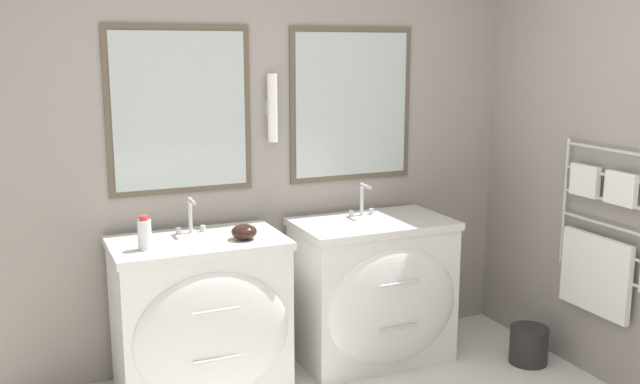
{
  "coord_description": "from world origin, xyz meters",
  "views": [
    {
      "loc": [
        -1.39,
        -2.28,
        1.9
      ],
      "look_at": [
        0.14,
        1.22,
        1.13
      ],
      "focal_mm": 40.0,
      "sensor_mm": 36.0,
      "label": 1
    }
  ],
  "objects_px": {
    "toiletry_bottle": "(145,234)",
    "vanity_left": "(202,317)",
    "amenity_bowl": "(244,232)",
    "waste_bin": "(529,344)",
    "vanity_right": "(374,291)"
  },
  "relations": [
    {
      "from": "toiletry_bottle",
      "to": "vanity_left",
      "type": "bearing_deg",
      "value": 10.95
    },
    {
      "from": "amenity_bowl",
      "to": "vanity_left",
      "type": "bearing_deg",
      "value": 163.77
    },
    {
      "from": "amenity_bowl",
      "to": "waste_bin",
      "type": "distance_m",
      "value": 1.91
    },
    {
      "from": "toiletry_bottle",
      "to": "waste_bin",
      "type": "relative_size",
      "value": 0.77
    },
    {
      "from": "toiletry_bottle",
      "to": "amenity_bowl",
      "type": "height_order",
      "value": "toiletry_bottle"
    },
    {
      "from": "vanity_left",
      "to": "amenity_bowl",
      "type": "height_order",
      "value": "amenity_bowl"
    },
    {
      "from": "vanity_left",
      "to": "waste_bin",
      "type": "height_order",
      "value": "vanity_left"
    },
    {
      "from": "vanity_left",
      "to": "amenity_bowl",
      "type": "relative_size",
      "value": 6.73
    },
    {
      "from": "toiletry_bottle",
      "to": "waste_bin",
      "type": "xyz_separation_m",
      "value": [
        2.23,
        -0.38,
        -0.84
      ]
    },
    {
      "from": "amenity_bowl",
      "to": "waste_bin",
      "type": "xyz_separation_m",
      "value": [
        1.69,
        -0.36,
        -0.8
      ]
    },
    {
      "from": "amenity_bowl",
      "to": "toiletry_bottle",
      "type": "bearing_deg",
      "value": 178.86
    },
    {
      "from": "vanity_right",
      "to": "amenity_bowl",
      "type": "relative_size",
      "value": 6.73
    },
    {
      "from": "vanity_left",
      "to": "vanity_right",
      "type": "distance_m",
      "value": 1.08
    },
    {
      "from": "vanity_left",
      "to": "toiletry_bottle",
      "type": "bearing_deg",
      "value": -169.05
    },
    {
      "from": "vanity_left",
      "to": "toiletry_bottle",
      "type": "height_order",
      "value": "toiletry_bottle"
    }
  ]
}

